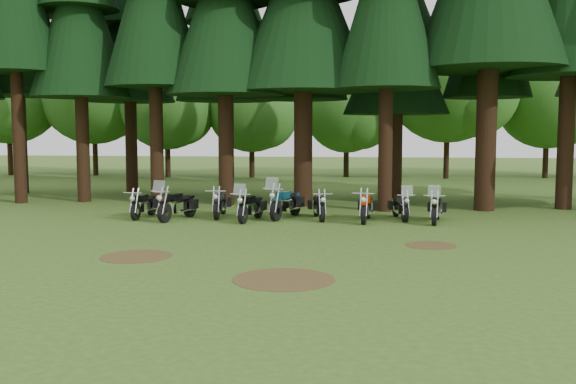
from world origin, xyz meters
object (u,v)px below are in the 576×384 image
object	(u,v)px
motorcycle_5	(319,207)
motorcycle_6	(366,208)
motorcycle_2	(220,204)
motorcycle_7	(400,207)
motorcycle_4	(286,204)
motorcycle_3	(251,208)
motorcycle_8	(436,209)
motorcycle_1	(177,206)
motorcycle_0	(144,206)

from	to	relation	value
motorcycle_5	motorcycle_6	distance (m)	1.70
motorcycle_2	motorcycle_7	distance (m)	6.53
motorcycle_4	motorcycle_7	bearing A→B (deg)	19.12
motorcycle_3	motorcycle_8	distance (m)	6.41
motorcycle_8	motorcycle_1	bearing A→B (deg)	-167.53
motorcycle_6	motorcycle_7	xyz separation A→B (m)	(1.21, 0.62, -0.04)
motorcycle_3	motorcycle_0	bearing A→B (deg)	-174.49
motorcycle_4	motorcycle_7	size ratio (longest dim) A/B	1.18
motorcycle_2	motorcycle_7	xyz separation A→B (m)	(6.53, 0.10, -0.02)
motorcycle_0	motorcycle_6	size ratio (longest dim) A/B	0.93
motorcycle_1	motorcycle_4	xyz separation A→B (m)	(3.76, 0.88, 0.03)
motorcycle_6	motorcycle_7	world-z (taller)	motorcycle_7
motorcycle_5	motorcycle_8	world-z (taller)	motorcycle_8
motorcycle_4	motorcycle_3	bearing A→B (deg)	-126.38
motorcycle_8	motorcycle_6	bearing A→B (deg)	-170.24
motorcycle_0	motorcycle_5	size ratio (longest dim) A/B	1.01
motorcycle_8	motorcycle_7	bearing A→B (deg)	162.08
motorcycle_0	motorcycle_5	xyz separation A→B (m)	(6.34, 0.38, -0.00)
motorcycle_0	motorcycle_7	world-z (taller)	motorcycle_7
motorcycle_0	motorcycle_8	distance (m)	10.40
motorcycle_4	motorcycle_8	bearing A→B (deg)	11.88
motorcycle_5	motorcycle_0	bearing A→B (deg)	171.09
motorcycle_5	motorcycle_3	bearing A→B (deg)	-175.22
motorcycle_7	motorcycle_6	bearing A→B (deg)	-163.14
motorcycle_1	motorcycle_8	size ratio (longest dim) A/B	1.06
motorcycle_5	motorcycle_8	xyz separation A→B (m)	(4.06, -0.33, 0.03)
motorcycle_3	motorcycle_6	world-z (taller)	motorcycle_3
motorcycle_2	motorcycle_4	distance (m)	2.43
motorcycle_4	motorcycle_8	world-z (taller)	motorcycle_4
motorcycle_0	motorcycle_4	bearing A→B (deg)	8.64
motorcycle_5	motorcycle_6	size ratio (longest dim) A/B	0.91
motorcycle_6	motorcycle_0	bearing A→B (deg)	-174.51
motorcycle_2	motorcycle_7	bearing A→B (deg)	-3.16
motorcycle_2	motorcycle_6	bearing A→B (deg)	-9.60
motorcycle_3	motorcycle_4	size ratio (longest dim) A/B	0.91
motorcycle_3	motorcycle_8	bearing A→B (deg)	13.84
motorcycle_4	motorcycle_8	size ratio (longest dim) A/B	1.11
motorcycle_1	motorcycle_8	xyz separation A→B (m)	(9.04, 0.42, -0.03)
motorcycle_2	motorcycle_5	bearing A→B (deg)	-6.95
motorcycle_0	motorcycle_3	xyz separation A→B (m)	(4.00, -0.34, 0.03)
motorcycle_2	motorcycle_3	world-z (taller)	motorcycle_3
motorcycle_2	motorcycle_8	bearing A→B (deg)	-7.90
motorcycle_1	motorcycle_6	bearing A→B (deg)	20.07
motorcycle_0	motorcycle_3	distance (m)	4.02
motorcycle_3	motorcycle_5	world-z (taller)	motorcycle_3
motorcycle_1	motorcycle_4	bearing A→B (deg)	29.55
motorcycle_3	motorcycle_1	bearing A→B (deg)	-168.91
motorcycle_7	motorcycle_2	bearing A→B (deg)	170.66
motorcycle_3	motorcycle_4	bearing A→B (deg)	47.16
motorcycle_1	motorcycle_3	distance (m)	2.63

